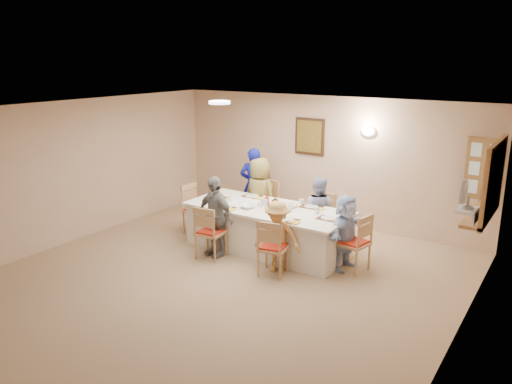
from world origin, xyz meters
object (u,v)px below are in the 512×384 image
Objects in this scene: dining_table at (268,229)px; diner_back_right at (318,211)px; diner_back_left at (260,196)px; diner_front_left at (215,216)px; chair_back_left at (263,206)px; chair_back_right at (320,219)px; diner_right_end at (346,232)px; desk_fan at (466,198)px; diner_front_right at (277,237)px; chair_front_right at (273,247)px; chair_left_end at (197,209)px; chair_right_end at (353,242)px; condiment_ketchup at (267,200)px; caregiver at (254,185)px; serving_hatch at (494,181)px; chair_front_left at (211,231)px.

diner_back_right is (0.60, 0.68, 0.24)m from dining_table.
dining_table is 1.96× the size of diner_back_left.
diner_back_right is at bearing 57.67° from diner_front_left.
chair_back_left is 1.20m from chair_back_right.
dining_table is at bearing 98.27° from diner_right_end.
diner_front_right is at bearing -176.63° from desk_fan.
chair_left_end reaches higher than chair_front_right.
chair_front_right is (0.00, -1.60, 0.00)m from chair_back_right.
chair_left_end is (-2.15, 0.80, 0.02)m from chair_front_right.
condiment_ketchup is (-1.59, 0.04, 0.40)m from chair_right_end.
caregiver is (-1.65, 0.47, 0.14)m from diner_back_right.
chair_front_left is (-3.89, -1.62, -1.05)m from serving_hatch.
diner_front_right is 1.07m from diner_right_end.
desk_fan is 1.35× the size of condiment_ketchup.
chair_front_left reaches higher than chair_back_right.
diner_front_left is at bearing 168.25° from diner_front_right.
diner_front_right is at bearing -48.58° from dining_table.
chair_right_end is (1.55, 0.00, 0.09)m from dining_table.
dining_table is (-3.29, -0.82, -1.12)m from serving_hatch.
dining_table is at bearing -133.62° from chair_front_left.
diner_back_right is at bearing -135.79° from chair_front_left.
condiment_ketchup reaches higher than chair_back_right.
diner_back_left is 0.65m from caregiver.
diner_back_right reaches higher than diner_right_end.
caregiver is (-2.47, 1.15, 0.15)m from diner_right_end.
caregiver is at bearing -22.51° from diner_back_right.
diner_right_end is (2.02, -0.80, 0.12)m from chair_back_left.
chair_right_end is at bearing -13.78° from chair_back_left.
chair_back_right is 1.71m from caregiver.
chair_front_left is 0.60× the size of caregiver.
chair_front_left is at bearing -123.69° from condiment_ketchup.
chair_right_end is 2.27m from diner_back_left.
diner_front_left is at bearing -123.69° from chair_left_end.
chair_left_end is 2.26m from diner_front_right.
chair_front_left is 0.74× the size of diner_back_right.
diner_right_end reaches higher than dining_table.
dining_table is 2.35× the size of diner_right_end.
chair_left_end is at bearing -79.49° from chair_right_end.
diner_back_right is (0.00, 1.48, 0.17)m from chair_front_right.
condiment_ketchup is (-3.22, 0.57, -0.68)m from desk_fan.
chair_left_end is at bearing -31.74° from chair_front_right.
condiment_ketchup is at bearing -63.85° from chair_front_right.
chair_back_left is (-0.60, 0.80, 0.10)m from dining_table.
diner_front_right is (0.00, -1.48, 0.12)m from chair_back_right.
diner_back_right is at bearing 58.61° from diner_right_end.
chair_right_end is 0.62× the size of caregiver.
desk_fan reaches higher than chair_back_right.
desk_fan reaches higher than chair_back_left.
caregiver is at bearing 158.36° from desk_fan.
diner_back_left is 1.20m from diner_back_right.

